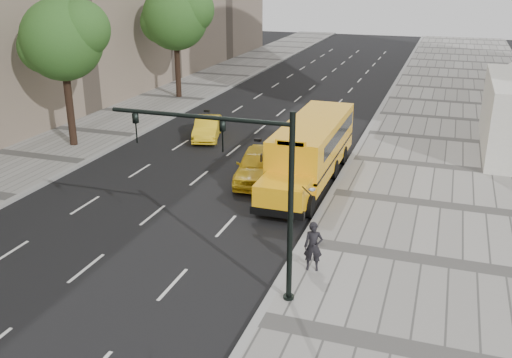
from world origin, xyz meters
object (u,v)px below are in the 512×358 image
(school_bus, at_px, (312,145))
(taxi_near, at_px, (258,165))
(taxi_far, at_px, (207,128))
(tree_b, at_px, (63,39))
(traffic_signal, at_px, (247,181))
(pedestrian, at_px, (313,246))
(tree_c, at_px, (176,17))

(school_bus, xyz_separation_m, taxi_near, (-2.50, -1.27, -0.92))
(taxi_near, xyz_separation_m, taxi_far, (-5.49, 6.20, -0.14))
(tree_b, xyz_separation_m, school_bus, (14.91, -0.66, -4.68))
(traffic_signal, bearing_deg, tree_b, 141.60)
(pedestrian, bearing_deg, tree_c, 113.71)
(tree_b, relative_size, traffic_signal, 1.37)
(pedestrian, xyz_separation_m, traffic_signal, (-1.70, -2.11, 3.03))
(taxi_near, relative_size, pedestrian, 2.71)
(tree_b, height_order, pedestrian, tree_b)
(traffic_signal, bearing_deg, taxi_far, 117.54)
(tree_b, bearing_deg, tree_c, 89.96)
(pedestrian, bearing_deg, taxi_near, 109.19)
(tree_c, xyz_separation_m, taxi_far, (6.91, -10.21, -5.91))
(school_bus, bearing_deg, tree_b, 177.47)
(taxi_far, relative_size, traffic_signal, 0.66)
(school_bus, distance_m, taxi_far, 9.45)
(taxi_far, relative_size, pedestrian, 2.32)
(tree_b, bearing_deg, pedestrian, -30.66)
(tree_c, bearing_deg, tree_b, -90.04)
(taxi_near, distance_m, traffic_signal, 11.39)
(school_bus, xyz_separation_m, traffic_signal, (0.69, -11.71, 2.33))
(pedestrian, height_order, traffic_signal, traffic_signal)
(taxi_far, height_order, traffic_signal, traffic_signal)
(tree_c, height_order, taxi_near, tree_c)
(school_bus, distance_m, traffic_signal, 11.96)
(tree_c, distance_m, taxi_near, 21.37)
(school_bus, height_order, taxi_near, school_bus)
(tree_b, relative_size, taxi_far, 2.07)
(tree_c, height_order, traffic_signal, tree_c)
(tree_b, height_order, tree_c, tree_c)
(tree_b, height_order, taxi_near, tree_b)
(school_bus, height_order, taxi_far, school_bus)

